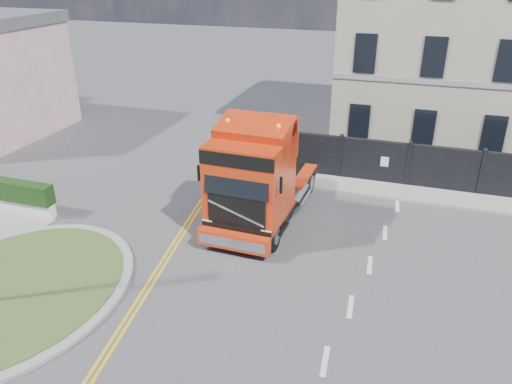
% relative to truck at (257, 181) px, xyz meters
% --- Properties ---
extents(ground, '(120.00, 120.00, 0.00)m').
position_rel_truck_xyz_m(ground, '(1.23, -3.48, -1.86)').
color(ground, '#424244').
rests_on(ground, ground).
extents(traffic_island, '(6.80, 6.80, 0.17)m').
position_rel_truck_xyz_m(traffic_island, '(-5.77, -6.48, -1.78)').
color(traffic_island, gray).
rests_on(traffic_island, ground).
extents(hoarding_fence, '(18.80, 0.25, 2.00)m').
position_rel_truck_xyz_m(hoarding_fence, '(7.78, 5.52, -0.86)').
color(hoarding_fence, black).
rests_on(hoarding_fence, ground).
extents(georgian_building, '(12.30, 10.30, 12.80)m').
position_rel_truck_xyz_m(georgian_building, '(7.23, 13.02, 3.91)').
color(georgian_building, '#B5A690').
rests_on(georgian_building, ground).
extents(pavement_far, '(20.00, 1.60, 0.12)m').
position_rel_truck_xyz_m(pavement_far, '(7.23, 4.62, -1.80)').
color(pavement_far, gray).
rests_on(pavement_far, ground).
extents(truck, '(2.80, 7.01, 4.15)m').
position_rel_truck_xyz_m(truck, '(0.00, 0.00, 0.00)').
color(truck, black).
rests_on(truck, ground).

